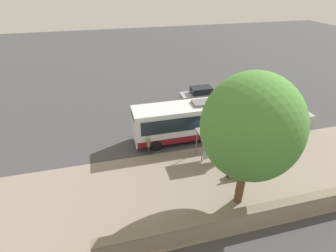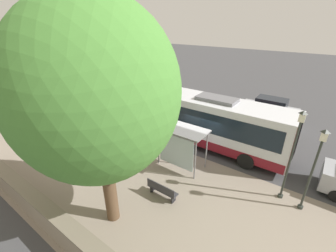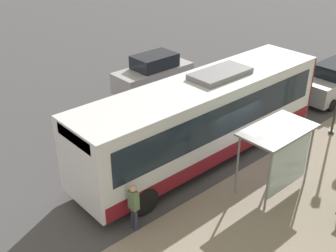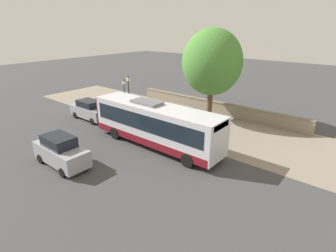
# 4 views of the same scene
# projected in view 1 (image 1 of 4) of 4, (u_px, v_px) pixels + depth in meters

# --- Properties ---
(ground_plane) EXTENTS (120.00, 120.00, 0.00)m
(ground_plane) POSITION_uv_depth(u_px,v_px,m) (208.00, 146.00, 23.32)
(ground_plane) COLOR #424244
(ground_plane) RESTS_ON ground
(sidewalk_plaza) EXTENTS (9.00, 44.00, 0.02)m
(sidewalk_plaza) POSITION_uv_depth(u_px,v_px,m) (231.00, 179.00, 19.55)
(sidewalk_plaza) COLOR gray
(sidewalk_plaza) RESTS_ON ground
(stone_wall) EXTENTS (0.60, 20.00, 1.38)m
(stone_wall) POSITION_uv_depth(u_px,v_px,m) (263.00, 215.00, 15.81)
(stone_wall) COLOR gray
(stone_wall) RESTS_ON ground
(bus) EXTENTS (2.72, 11.51, 3.57)m
(bus) POSITION_uv_depth(u_px,v_px,m) (197.00, 119.00, 23.74)
(bus) COLOR silver
(bus) RESTS_ON ground
(bus_shelter) EXTENTS (1.61, 2.80, 2.47)m
(bus_shelter) POSITION_uv_depth(u_px,v_px,m) (215.00, 136.00, 20.92)
(bus_shelter) COLOR slate
(bus_shelter) RESTS_ON ground
(pedestrian) EXTENTS (0.34, 0.23, 1.71)m
(pedestrian) POSITION_uv_depth(u_px,v_px,m) (148.00, 144.00, 21.78)
(pedestrian) COLOR #2D3347
(pedestrian) RESTS_ON ground
(bench) EXTENTS (0.40, 1.63, 0.88)m
(bench) POSITION_uv_depth(u_px,v_px,m) (236.00, 172.00, 19.59)
(bench) COLOR #333338
(bench) RESTS_ON ground
(street_lamp_near) EXTENTS (0.28, 0.28, 4.64)m
(street_lamp_near) POSITION_uv_depth(u_px,v_px,m) (272.00, 116.00, 22.37)
(street_lamp_near) COLOR #2D332D
(street_lamp_near) RESTS_ON ground
(street_lamp_far) EXTENTS (0.28, 0.28, 4.14)m
(street_lamp_far) POSITION_uv_depth(u_px,v_px,m) (282.00, 119.00, 22.52)
(street_lamp_far) COLOR #2D332D
(street_lamp_far) RESTS_ON ground
(shade_tree) EXTENTS (5.82, 5.82, 8.99)m
(shade_tree) POSITION_uv_depth(u_px,v_px,m) (251.00, 127.00, 14.81)
(shade_tree) COLOR brown
(shade_tree) RESTS_ON ground
(parked_car_behind_bus) EXTENTS (1.92, 4.59, 1.96)m
(parked_car_behind_bus) POSITION_uv_depth(u_px,v_px,m) (289.00, 118.00, 25.86)
(parked_car_behind_bus) COLOR #9EA0A8
(parked_car_behind_bus) RESTS_ON ground
(parked_car_far_lane) EXTENTS (1.90, 4.51, 2.15)m
(parked_car_far_lane) POSITION_uv_depth(u_px,v_px,m) (200.00, 96.00, 30.21)
(parked_car_far_lane) COLOR #9EA0A8
(parked_car_far_lane) RESTS_ON ground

